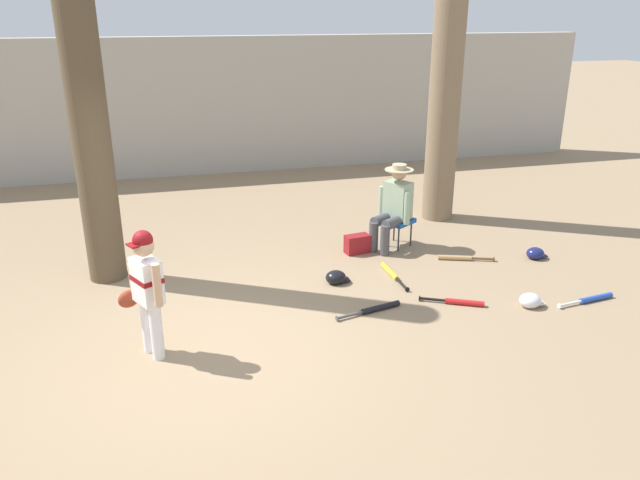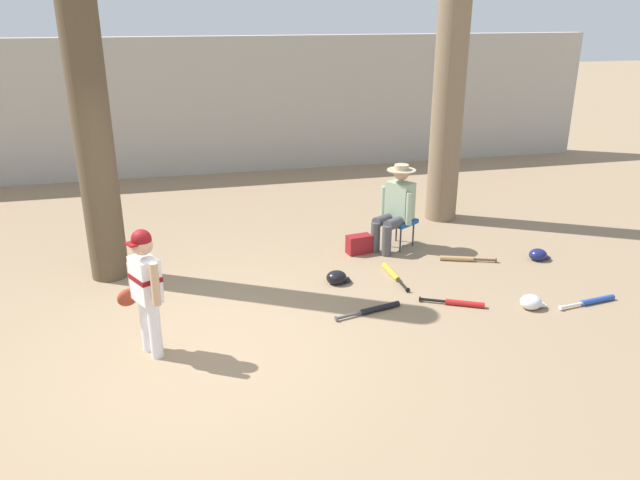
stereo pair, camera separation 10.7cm
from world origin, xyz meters
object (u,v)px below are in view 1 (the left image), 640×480
(young_ballplayer, at_px, (146,286))
(batting_helmet_white, at_px, (530,301))
(tree_near_player, at_px, (88,113))
(folding_stool, at_px, (397,222))
(batting_helmet_navy, at_px, (535,253))
(bat_red_barrel, at_px, (459,302))
(bat_blue_youth, at_px, (592,299))
(batting_helmet_black, at_px, (336,277))
(handbag_beside_stool, at_px, (357,244))
(bat_black_composite, at_px, (376,309))
(seated_spectator, at_px, (393,205))
(tree_behind_spectator, at_px, (448,50))
(bat_yellow_trainer, at_px, (392,273))
(bat_wood_tan, at_px, (459,258))

(young_ballplayer, xyz_separation_m, batting_helmet_white, (4.20, -0.04, -0.67))
(tree_near_player, distance_m, folding_stool, 4.31)
(young_ballplayer, distance_m, batting_helmet_navy, 5.28)
(tree_near_player, relative_size, bat_red_barrel, 7.17)
(bat_blue_youth, bearing_deg, folding_stool, 123.91)
(batting_helmet_black, height_order, batting_helmet_navy, batting_helmet_black)
(tree_near_player, height_order, bat_blue_youth, tree_near_player)
(batting_helmet_black, relative_size, batting_helmet_navy, 1.05)
(tree_near_player, distance_m, bat_blue_youth, 6.26)
(folding_stool, xyz_separation_m, handbag_beside_stool, (-0.63, -0.12, -0.23))
(young_ballplayer, distance_m, bat_black_composite, 2.57)
(seated_spectator, xyz_separation_m, bat_black_composite, (-0.90, -1.82, -0.61))
(bat_blue_youth, bearing_deg, batting_helmet_navy, 84.77)
(tree_behind_spectator, distance_m, batting_helmet_black, 4.03)
(bat_yellow_trainer, relative_size, bat_black_composite, 1.00)
(bat_black_composite, bearing_deg, tree_near_player, 148.99)
(batting_helmet_white, bearing_deg, tree_behind_spectator, 83.80)
(young_ballplayer, bearing_deg, bat_yellow_trainer, 21.63)
(bat_blue_youth, bearing_deg, bat_black_composite, 170.59)
(bat_wood_tan, relative_size, bat_yellow_trainer, 0.89)
(batting_helmet_black, bearing_deg, bat_yellow_trainer, 2.15)
(bat_red_barrel, bearing_deg, seated_spectator, 92.79)
(bat_black_composite, bearing_deg, young_ballplayer, -173.01)
(tree_near_player, relative_size, bat_black_composite, 6.07)
(tree_near_player, height_order, batting_helmet_navy, tree_near_player)
(bat_black_composite, height_order, batting_helmet_white, batting_helmet_white)
(folding_stool, height_order, seated_spectator, seated_spectator)
(bat_yellow_trainer, bearing_deg, batting_helmet_white, -45.09)
(seated_spectator, distance_m, bat_red_barrel, 2.01)
(folding_stool, xyz_separation_m, bat_black_composite, (-0.98, -1.88, -0.33))
(batting_helmet_black, distance_m, batting_helmet_navy, 2.87)
(folding_stool, distance_m, handbag_beside_stool, 0.68)
(folding_stool, distance_m, bat_wood_tan, 1.03)
(tree_behind_spectator, height_order, bat_red_barrel, tree_behind_spectator)
(batting_helmet_white, bearing_deg, batting_helmet_navy, 54.89)
(seated_spectator, height_order, bat_wood_tan, seated_spectator)
(tree_behind_spectator, height_order, bat_blue_youth, tree_behind_spectator)
(seated_spectator, xyz_separation_m, bat_red_barrel, (0.09, -1.91, -0.61))
(bat_yellow_trainer, bearing_deg, bat_black_composite, -121.10)
(seated_spectator, xyz_separation_m, bat_wood_tan, (0.72, -0.69, -0.61))
(batting_helmet_black, bearing_deg, young_ballplayer, -152.63)
(bat_wood_tan, relative_size, bat_blue_youth, 0.93)
(tree_near_player, relative_size, folding_stool, 8.98)
(batting_helmet_white, bearing_deg, bat_black_composite, 168.92)
(young_ballplayer, distance_m, seated_spectator, 3.97)
(tree_near_player, distance_m, seated_spectator, 4.13)
(tree_near_player, bearing_deg, handbag_beside_stool, -0.47)
(seated_spectator, xyz_separation_m, bat_blue_youth, (1.63, -2.24, -0.61))
(folding_stool, bearing_deg, tree_near_player, -178.67)
(folding_stool, bearing_deg, bat_yellow_trainer, -114.28)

